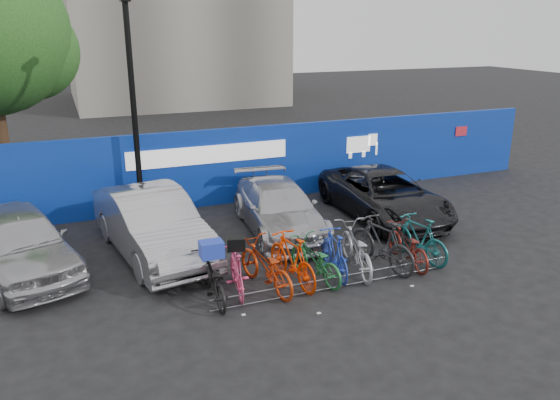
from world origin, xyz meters
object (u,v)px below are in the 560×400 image
bike_3 (292,259)px  bike_8 (407,245)px  bike_1 (237,271)px  car_2 (279,208)px  lamppost (134,107)px  car_0 (20,242)px  car_3 (384,195)px  bike_7 (382,244)px  bike_rack (336,282)px  bike_6 (356,249)px  bike_0 (213,279)px  bike_4 (315,260)px  bike_2 (265,266)px  bike_5 (335,253)px  bike_9 (419,238)px  car_1 (152,224)px

bike_3 → bike_8: bike_3 is taller
bike_8 → bike_1: bearing=2.8°
car_2 → bike_1: bearing=-120.0°
lamppost → bike_8: bearing=-45.6°
lamppost → car_0: size_ratio=1.36×
car_3 → bike_7: (-1.97, -3.03, -0.08)m
car_2 → bike_1: 3.73m
lamppost → bike_7: bearing=-49.4°
bike_rack → car_0: 7.14m
bike_rack → bike_6: bearing=38.2°
bike_0 → bike_6: (3.41, 0.13, 0.06)m
bike_1 → bike_4: size_ratio=0.91×
bike_0 → bike_1: (0.56, 0.14, 0.01)m
bike_2 → bike_5: bike_2 is taller
car_0 → bike_0: car_0 is taller
bike_0 → bike_7: 4.04m
car_3 → bike_3: bearing=-142.1°
car_0 → bike_2: 5.61m
car_3 → bike_3: (-4.21, -2.99, -0.12)m
bike_8 → bike_9: bike_9 is taller
bike_4 → bike_3: bearing=-12.9°
bike_0 → bike_3: size_ratio=0.96×
car_0 → car_1: bearing=-18.2°
bike_6 → bike_9: bearing=-169.5°
bike_1 → bike_3: (1.24, -0.06, 0.08)m
bike_3 → bike_6: bike_3 is taller
bike_2 → bike_4: bearing=168.1°
bike_4 → bike_2: bearing=-11.3°
bike_6 → car_3: bearing=-120.3°
car_2 → bike_3: car_2 is taller
bike_5 → bike_7: bearing=-175.5°
car_2 → bike_5: car_2 is taller
lamppost → bike_5: lamppost is taller
car_2 → bike_4: bearing=-91.5°
lamppost → bike_9: (5.73, -5.37, -2.71)m
lamppost → bike_8: (5.35, -5.47, -2.79)m
bike_rack → car_0: (-6.26, 3.39, 0.60)m
bike_8 → bike_9: (0.39, 0.10, 0.08)m
bike_2 → bike_4: (1.17, 0.00, -0.05)m
lamppost → bike_6: lamppost is taller
car_2 → bike_7: car_2 is taller
bike_0 → bike_8: bike_0 is taller
lamppost → bike_0: size_ratio=3.32×
bike_rack → bike_5: bike_5 is taller
bike_6 → bike_7: (0.63, -0.09, 0.07)m
car_3 → bike_2: size_ratio=2.47×
car_3 → bike_0: (-6.01, -3.07, -0.21)m
car_1 → bike_7: 5.53m
bike_1 → bike_4: 1.79m
lamppost → bike_3: size_ratio=3.19×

